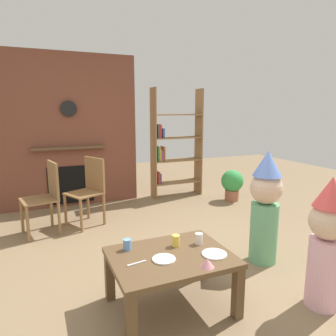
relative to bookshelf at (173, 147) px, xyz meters
name	(u,v)px	position (x,y,z in m)	size (l,w,h in m)	color
ground_plane	(170,270)	(-1.11, -2.40, -0.89)	(12.00, 12.00, 0.00)	#846B4C
brick_fireplace_feature	(67,132)	(-1.75, 0.20, 0.30)	(2.20, 0.28, 2.40)	brown
bookshelf	(173,147)	(0.00, 0.00, 0.00)	(0.90, 0.28, 1.90)	olive
coffee_table	(171,264)	(-1.34, -2.93, -0.52)	(0.91, 0.69, 0.44)	brown
paper_cup_near_left	(176,241)	(-1.23, -2.81, -0.40)	(0.06, 0.06, 0.09)	#F2CC4C
paper_cup_near_right	(127,245)	(-1.61, -2.71, -0.40)	(0.06, 0.06, 0.09)	#669EE0
paper_cup_center	(199,239)	(-1.04, -2.84, -0.40)	(0.06, 0.06, 0.09)	silver
paper_plate_front	(164,259)	(-1.41, -2.98, -0.44)	(0.17, 0.17, 0.01)	white
paper_plate_rear	(214,254)	(-1.03, -3.06, -0.44)	(0.19, 0.19, 0.01)	white
birthday_cake_slice	(207,263)	(-1.17, -3.20, -0.41)	(0.10, 0.10, 0.06)	pink
table_fork	(137,263)	(-1.61, -2.96, -0.44)	(0.15, 0.02, 0.01)	silver
child_with_cone_hat	(327,240)	(-0.23, -3.38, -0.33)	(0.29, 0.29, 1.05)	#EAB2C6
child_in_pink	(265,204)	(-0.16, -2.60, -0.28)	(0.32, 0.32, 1.14)	#66B27F
dining_chair_left	(46,193)	(-2.14, -0.93, -0.38)	(0.47, 0.47, 0.90)	olive
dining_chair_middle	(90,187)	(-1.60, -0.81, -0.38)	(0.54, 0.54, 0.90)	olive
potted_plant_tall	(232,183)	(0.81, -0.67, -0.58)	(0.37, 0.37, 0.53)	#9E5B42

